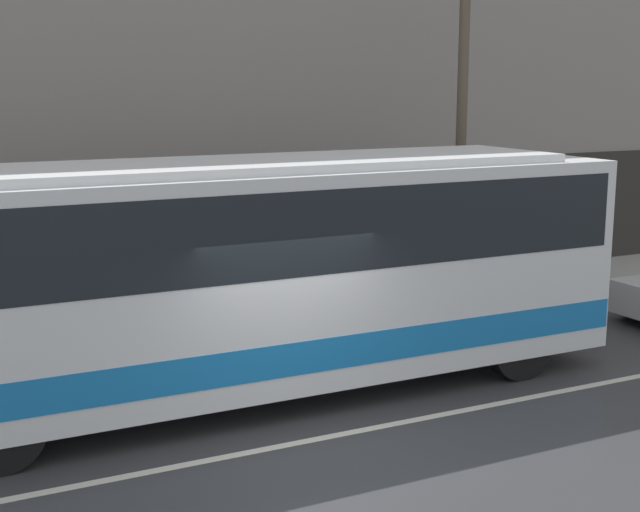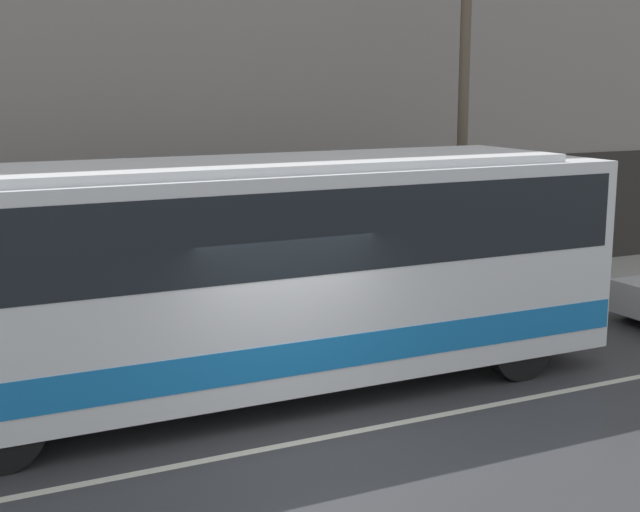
# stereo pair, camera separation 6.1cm
# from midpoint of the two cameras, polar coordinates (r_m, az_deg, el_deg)

# --- Properties ---
(ground_plane) EXTENTS (60.00, 60.00, 0.00)m
(ground_plane) POSITION_cam_midpoint_polar(r_m,az_deg,el_deg) (11.55, -0.86, -11.74)
(ground_plane) COLOR #38383A
(sidewalk) EXTENTS (60.00, 2.90, 0.14)m
(sidewalk) POSITION_cam_midpoint_polar(r_m,az_deg,el_deg) (16.35, -9.15, -4.71)
(sidewalk) COLOR #A09E99
(sidewalk) RESTS_ON ground_plane
(building_facade) EXTENTS (60.00, 0.35, 11.80)m
(building_facade) POSITION_cam_midpoint_polar(r_m,az_deg,el_deg) (17.31, -11.37, 14.91)
(building_facade) COLOR gray
(building_facade) RESTS_ON ground_plane
(lane_stripe) EXTENTS (54.00, 0.14, 0.01)m
(lane_stripe) POSITION_cam_midpoint_polar(r_m,az_deg,el_deg) (11.55, -0.86, -11.73)
(lane_stripe) COLOR beige
(lane_stripe) RESTS_ON ground_plane
(transit_bus) EXTENTS (11.57, 2.59, 3.41)m
(transit_bus) POSITION_cam_midpoint_polar(r_m,az_deg,el_deg) (12.55, -5.57, -0.73)
(transit_bus) COLOR white
(transit_bus) RESTS_ON ground_plane
(utility_pole_near) EXTENTS (0.20, 0.20, 8.71)m
(utility_pole_near) POSITION_cam_midpoint_polar(r_m,az_deg,el_deg) (17.24, 9.03, 11.01)
(utility_pole_near) COLOR brown
(utility_pole_near) RESTS_ON sidewalk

